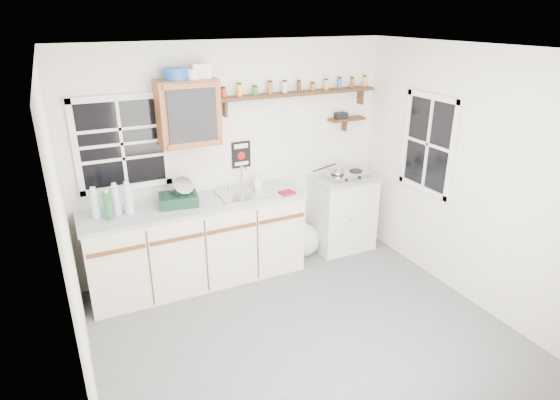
# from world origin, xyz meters

# --- Properties ---
(room) EXTENTS (3.64, 3.24, 2.54)m
(room) POSITION_xyz_m (0.00, 0.00, 1.25)
(room) COLOR #58585B
(room) RESTS_ON ground
(main_cabinet) EXTENTS (2.31, 0.63, 0.92)m
(main_cabinet) POSITION_xyz_m (-0.58, 1.30, 0.46)
(main_cabinet) COLOR beige
(main_cabinet) RESTS_ON floor
(right_cabinet) EXTENTS (0.73, 0.57, 0.91)m
(right_cabinet) POSITION_xyz_m (1.25, 1.32, 0.46)
(right_cabinet) COLOR beige
(right_cabinet) RESTS_ON floor
(sink) EXTENTS (0.52, 0.44, 0.29)m
(sink) POSITION_xyz_m (-0.05, 1.30, 0.93)
(sink) COLOR #B0B0B5
(sink) RESTS_ON main_cabinet
(upper_cabinet) EXTENTS (0.60, 0.32, 0.65)m
(upper_cabinet) POSITION_xyz_m (-0.55, 1.44, 1.82)
(upper_cabinet) COLOR brown
(upper_cabinet) RESTS_ON wall_back
(upper_cabinet_clutter) EXTENTS (0.46, 0.24, 0.14)m
(upper_cabinet_clutter) POSITION_xyz_m (-0.55, 1.44, 2.21)
(upper_cabinet_clutter) COLOR #174697
(upper_cabinet_clutter) RESTS_ON upper_cabinet
(spice_shelf) EXTENTS (1.91, 0.18, 0.35)m
(spice_shelf) POSITION_xyz_m (0.71, 1.51, 1.93)
(spice_shelf) COLOR black
(spice_shelf) RESTS_ON wall_back
(secondary_shelf) EXTENTS (0.45, 0.16, 0.24)m
(secondary_shelf) POSITION_xyz_m (1.36, 1.52, 1.58)
(secondary_shelf) COLOR black
(secondary_shelf) RESTS_ON wall_back
(warning_sign) EXTENTS (0.22, 0.02, 0.30)m
(warning_sign) POSITION_xyz_m (0.05, 1.59, 1.28)
(warning_sign) COLOR black
(warning_sign) RESTS_ON wall_back
(window_back) EXTENTS (0.93, 0.03, 0.98)m
(window_back) POSITION_xyz_m (-1.20, 1.59, 1.55)
(window_back) COLOR black
(window_back) RESTS_ON wall_back
(window_right) EXTENTS (0.03, 0.78, 1.08)m
(window_right) POSITION_xyz_m (1.79, 0.55, 1.45)
(window_right) COLOR black
(window_right) RESTS_ON wall_back
(water_bottles) EXTENTS (0.39, 0.18, 0.33)m
(water_bottles) POSITION_xyz_m (-1.39, 1.31, 1.07)
(water_bottles) COLOR silver
(water_bottles) RESTS_ON main_cabinet
(dish_rack) EXTENTS (0.42, 0.34, 0.29)m
(dish_rack) POSITION_xyz_m (-0.74, 1.32, 1.01)
(dish_rack) COLOR #10301D
(dish_rack) RESTS_ON main_cabinet
(soap_bottle) EXTENTS (0.09, 0.09, 0.19)m
(soap_bottle) POSITION_xyz_m (0.16, 1.41, 1.01)
(soap_bottle) COLOR white
(soap_bottle) RESTS_ON main_cabinet
(rag) EXTENTS (0.17, 0.15, 0.02)m
(rag) POSITION_xyz_m (0.39, 1.12, 0.93)
(rag) COLOR maroon
(rag) RESTS_ON main_cabinet
(hotplate) EXTENTS (0.53, 0.29, 0.08)m
(hotplate) POSITION_xyz_m (1.28, 1.31, 0.94)
(hotplate) COLOR #B0B0B5
(hotplate) RESTS_ON right_cabinet
(saucepan) EXTENTS (0.32, 0.25, 0.15)m
(saucepan) POSITION_xyz_m (1.14, 1.31, 1.02)
(saucepan) COLOR #B0B0B5
(saucepan) RESTS_ON hotplate
(trash_bag) EXTENTS (0.41, 0.37, 0.46)m
(trash_bag) POSITION_xyz_m (0.72, 1.32, 0.20)
(trash_bag) COLOR beige
(trash_bag) RESTS_ON floor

